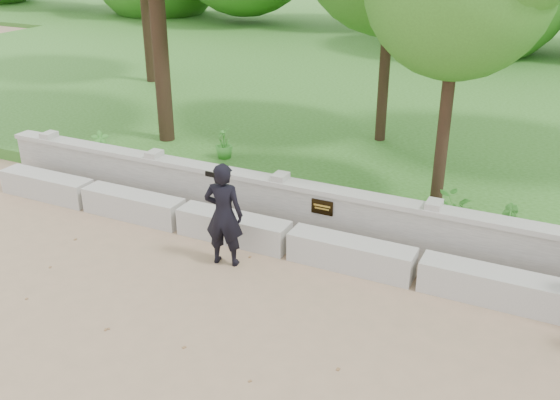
{
  "coord_description": "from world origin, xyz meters",
  "views": [
    {
      "loc": [
        3.6,
        -5.84,
        4.7
      ],
      "look_at": [
        0.09,
        1.37,
        1.14
      ],
      "focal_mm": 40.0,
      "sensor_mm": 36.0,
      "label": 1
    }
  ],
  "objects": [
    {
      "name": "lawn",
      "position": [
        0.0,
        14.0,
        0.12
      ],
      "size": [
        40.0,
        22.0,
        0.25
      ],
      "primitive_type": "cube",
      "color": "#2B5914",
      "rests_on": "ground"
    },
    {
      "name": "shrub_d",
      "position": [
        -2.78,
        4.62,
        0.58
      ],
      "size": [
        0.46,
        0.48,
        0.65
      ],
      "primitive_type": "imported",
      "rotation": [
        0.0,
        0.0,
        5.21
      ],
      "color": "#3F9031",
      "rests_on": "lawn"
    },
    {
      "name": "shrub_c",
      "position": [
        2.22,
        3.3,
        0.56
      ],
      "size": [
        0.73,
        0.7,
        0.63
      ],
      "primitive_type": "imported",
      "rotation": [
        0.0,
        0.0,
        3.63
      ],
      "color": "#3F9031",
      "rests_on": "lawn"
    },
    {
      "name": "parapet_wall",
      "position": [
        0.0,
        2.6,
        0.46
      ],
      "size": [
        12.5,
        0.35,
        0.9
      ],
      "color": "#BBB9B1",
      "rests_on": "ground"
    },
    {
      "name": "ground",
      "position": [
        0.0,
        0.0,
        0.0
      ],
      "size": [
        80.0,
        80.0,
        0.0
      ],
      "primitive_type": "plane",
      "color": "#9C7D5F",
      "rests_on": "ground"
    },
    {
      "name": "concrete_bench",
      "position": [
        0.0,
        1.9,
        0.22
      ],
      "size": [
        11.9,
        0.45,
        0.45
      ],
      "color": "beige",
      "rests_on": "ground"
    },
    {
      "name": "man_main",
      "position": [
        -0.75,
        1.22,
        0.8
      ],
      "size": [
        0.65,
        0.59,
        1.61
      ],
      "color": "black",
      "rests_on": "ground"
    },
    {
      "name": "shrub_a",
      "position": [
        -4.86,
        3.3,
        0.58
      ],
      "size": [
        0.4,
        0.42,
        0.66
      ],
      "primitive_type": "imported",
      "rotation": [
        0.0,
        0.0,
        0.93
      ],
      "color": "#3F9031",
      "rests_on": "lawn"
    },
    {
      "name": "shrub_b",
      "position": [
        2.99,
        3.42,
        0.52
      ],
      "size": [
        0.36,
        0.38,
        0.55
      ],
      "primitive_type": "imported",
      "rotation": [
        0.0,
        0.0,
        2.06
      ],
      "color": "#3F9031",
      "rests_on": "lawn"
    }
  ]
}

